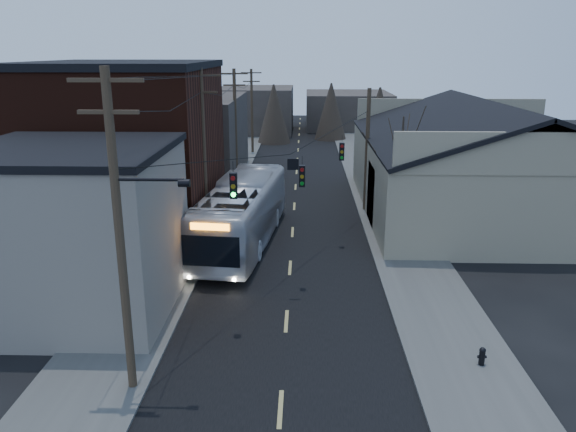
% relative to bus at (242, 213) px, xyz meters
% --- Properties ---
extents(road_surface, '(9.00, 110.00, 0.02)m').
position_rel_bus_xyz_m(road_surface, '(2.90, 12.25, -1.88)').
color(road_surface, black).
rests_on(road_surface, ground).
extents(sidewalk_left, '(4.00, 110.00, 0.12)m').
position_rel_bus_xyz_m(sidewalk_left, '(-3.60, 12.25, -1.83)').
color(sidewalk_left, '#474744').
rests_on(sidewalk_left, ground).
extents(sidewalk_right, '(4.00, 110.00, 0.12)m').
position_rel_bus_xyz_m(sidewalk_right, '(9.40, 12.25, -1.83)').
color(sidewalk_right, '#474744').
rests_on(sidewalk_right, ground).
extents(building_clapboard, '(8.00, 8.00, 7.00)m').
position_rel_bus_xyz_m(building_clapboard, '(-6.10, -8.75, 1.61)').
color(building_clapboard, slate).
rests_on(building_clapboard, ground).
extents(building_brick, '(10.00, 12.00, 10.00)m').
position_rel_bus_xyz_m(building_brick, '(-7.10, 2.25, 3.11)').
color(building_brick, black).
rests_on(building_brick, ground).
extents(building_left_far, '(9.00, 14.00, 7.00)m').
position_rel_bus_xyz_m(building_left_far, '(-6.60, 18.25, 1.61)').
color(building_left_far, '#38312C').
rests_on(building_left_far, ground).
extents(warehouse, '(16.16, 20.60, 7.73)m').
position_rel_bus_xyz_m(warehouse, '(15.90, 7.25, 0.81)').
color(warehouse, gray).
rests_on(warehouse, ground).
extents(building_far_left, '(10.00, 12.00, 6.00)m').
position_rel_bus_xyz_m(building_far_left, '(-3.10, 47.25, 1.11)').
color(building_far_left, '#38312C').
rests_on(building_far_left, ground).
extents(building_far_right, '(12.00, 14.00, 5.00)m').
position_rel_bus_xyz_m(building_far_right, '(9.90, 52.25, 0.61)').
color(building_far_right, '#38312C').
rests_on(building_far_right, ground).
extents(bare_tree, '(0.40, 0.40, 7.20)m').
position_rel_bus_xyz_m(bare_tree, '(9.40, 2.25, 1.71)').
color(bare_tree, black).
rests_on(bare_tree, ground).
extents(utility_lines, '(11.24, 45.28, 10.50)m').
position_rel_bus_xyz_m(utility_lines, '(-0.21, 6.39, 3.06)').
color(utility_lines, '#382B1E').
rests_on(utility_lines, ground).
extents(bus, '(4.59, 13.83, 3.78)m').
position_rel_bus_xyz_m(bus, '(0.00, 0.00, 0.00)').
color(bus, '#B8BCC5').
rests_on(bus, ground).
extents(parked_car, '(1.84, 4.76, 1.55)m').
position_rel_bus_xyz_m(parked_car, '(-0.26, 11.11, -1.12)').
color(parked_car, '#ACB0B4').
rests_on(parked_car, ground).
extents(fire_hydrant, '(0.31, 0.23, 0.68)m').
position_rel_bus_xyz_m(fire_hydrant, '(9.99, -13.11, -1.41)').
color(fire_hydrant, black).
rests_on(fire_hydrant, sidewalk_right).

